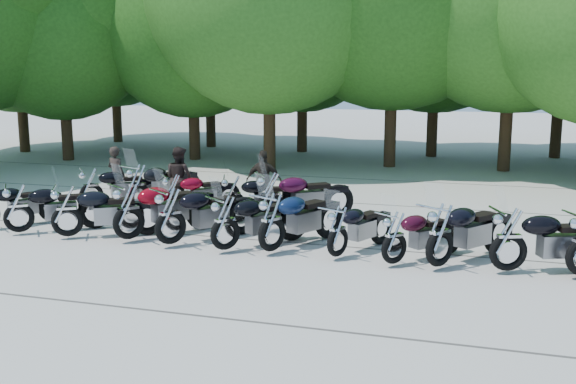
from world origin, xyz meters
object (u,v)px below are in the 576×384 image
(motorcycle_7, at_px, (338,230))
(motorcycle_17, at_px, (270,195))
(motorcycle_6, at_px, (272,220))
(motorcycle_10, at_px, (509,237))
(motorcycle_4, at_px, (170,214))
(motorcycle_5, at_px, (225,221))
(motorcycle_1, at_px, (18,207))
(rider_0, at_px, (116,175))
(motorcycle_3, at_px, (128,209))
(motorcycle_14, at_px, (138,186))
(motorcycle_9, at_px, (440,233))
(rider_1, at_px, (180,178))
(rider_2, at_px, (264,181))
(motorcycle_8, at_px, (394,236))
(motorcycle_15, at_px, (173,192))
(motorcycle_16, at_px, (233,195))
(motorcycle_2, at_px, (67,209))
(motorcycle_13, at_px, (91,186))

(motorcycle_7, relative_size, motorcycle_17, 0.85)
(motorcycle_6, distance_m, motorcycle_10, 4.50)
(motorcycle_4, height_order, motorcycle_5, motorcycle_4)
(motorcycle_1, relative_size, motorcycle_10, 0.93)
(motorcycle_4, distance_m, motorcycle_17, 2.92)
(motorcycle_5, xyz_separation_m, rider_0, (-4.68, 3.78, 0.13))
(motorcycle_4, bearing_deg, motorcycle_3, 29.61)
(motorcycle_6, height_order, motorcycle_14, motorcycle_14)
(motorcycle_6, distance_m, motorcycle_17, 2.66)
(motorcycle_9, height_order, rider_1, rider_1)
(motorcycle_7, height_order, motorcycle_9, motorcycle_9)
(rider_0, distance_m, rider_2, 4.17)
(motorcycle_8, distance_m, motorcycle_9, 0.84)
(motorcycle_3, distance_m, rider_0, 4.32)
(motorcycle_17, bearing_deg, motorcycle_14, 49.21)
(motorcycle_10, distance_m, rider_0, 10.75)
(motorcycle_5, xyz_separation_m, rider_1, (-2.70, 3.58, 0.17))
(motorcycle_3, xyz_separation_m, motorcycle_4, (1.03, -0.11, -0.02))
(rider_1, bearing_deg, motorcycle_17, -174.70)
(motorcycle_1, xyz_separation_m, motorcycle_8, (8.34, -0.05, -0.05))
(motorcycle_6, bearing_deg, motorcycle_5, 35.99)
(motorcycle_15, bearing_deg, motorcycle_7, -164.31)
(rider_0, bearing_deg, motorcycle_17, -177.23)
(motorcycle_10, xyz_separation_m, rider_2, (-5.95, 3.89, 0.10))
(motorcycle_10, relative_size, rider_2, 1.54)
(motorcycle_5, xyz_separation_m, motorcycle_6, (0.93, 0.15, 0.04))
(rider_1, bearing_deg, motorcycle_16, -177.43)
(motorcycle_2, height_order, motorcycle_13, motorcycle_2)
(motorcycle_1, bearing_deg, motorcycle_5, -128.77)
(motorcycle_2, relative_size, rider_1, 1.42)
(motorcycle_1, relative_size, motorcycle_7, 1.09)
(motorcycle_10, relative_size, motorcycle_15, 1.18)
(motorcycle_13, distance_m, motorcycle_14, 1.39)
(motorcycle_7, relative_size, rider_2, 1.32)
(motorcycle_3, bearing_deg, motorcycle_5, -150.46)
(motorcycle_13, bearing_deg, motorcycle_15, -130.99)
(motorcycle_13, xyz_separation_m, motorcycle_14, (1.39, -0.02, 0.09))
(motorcycle_4, height_order, motorcycle_14, motorcycle_4)
(motorcycle_4, xyz_separation_m, motorcycle_5, (1.25, -0.07, -0.05))
(motorcycle_3, distance_m, motorcycle_4, 1.04)
(motorcycle_14, bearing_deg, rider_0, -16.35)
(motorcycle_9, distance_m, rider_0, 9.66)
(motorcycle_1, relative_size, motorcycle_13, 1.05)
(motorcycle_14, distance_m, motorcycle_17, 3.65)
(motorcycle_14, bearing_deg, motorcycle_7, 176.34)
(motorcycle_13, xyz_separation_m, rider_0, (0.27, 0.84, 0.17))
(motorcycle_2, xyz_separation_m, motorcycle_8, (7.08, -0.02, -0.07))
(motorcycle_4, relative_size, rider_2, 1.57)
(motorcycle_2, bearing_deg, motorcycle_1, 59.31)
(motorcycle_8, bearing_deg, motorcycle_7, 30.20)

